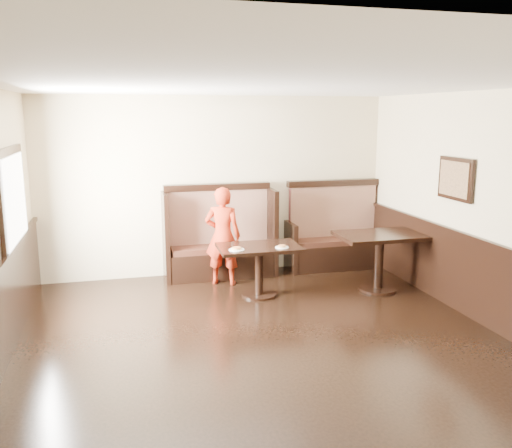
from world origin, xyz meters
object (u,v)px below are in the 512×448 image
object	(u,v)px
table_main	(259,258)
table_neighbor	(379,248)
booth_main	(220,243)
booth_neighbor	(335,239)
child	(223,236)

from	to	relation	value
table_main	table_neighbor	size ratio (longest dim) A/B	0.95
booth_main	booth_neighbor	xyz separation A→B (m)	(1.95, -0.00, -0.05)
booth_main	child	world-z (taller)	child
booth_neighbor	table_main	size ratio (longest dim) A/B	1.44
table_main	child	bearing A→B (deg)	120.82
booth_main	child	distance (m)	0.49
table_neighbor	booth_main	bearing A→B (deg)	148.61
booth_neighbor	table_main	distance (m)	1.95
booth_main	child	bearing A→B (deg)	-94.32
table_main	table_neighbor	xyz separation A→B (m)	(1.75, -0.18, 0.07)
booth_neighbor	child	size ratio (longest dim) A/B	1.12
child	booth_neighbor	bearing A→B (deg)	-145.66
table_main	booth_neighbor	bearing A→B (deg)	35.89
booth_main	table_neighbor	world-z (taller)	booth_main
booth_main	child	size ratio (longest dim) A/B	1.19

